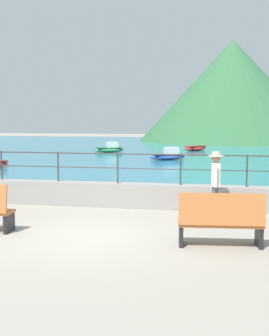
{
  "coord_description": "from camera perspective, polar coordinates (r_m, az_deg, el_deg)",
  "views": [
    {
      "loc": [
        2.67,
        -8.72,
        2.6
      ],
      "look_at": [
        0.41,
        3.7,
        1.1
      ],
      "focal_mm": 44.83,
      "sensor_mm": 36.0,
      "label": 1
    }
  ],
  "objects": [
    {
      "name": "ground_plane",
      "position": [
        9.49,
        -6.54,
        -9.18
      ],
      "size": [
        120.0,
        120.0,
        0.0
      ],
      "primitive_type": "plane",
      "color": "gray"
    },
    {
      "name": "promenade_wall",
      "position": [
        12.42,
        -2.28,
        -3.66
      ],
      "size": [
        20.0,
        0.56,
        0.7
      ],
      "primitive_type": "cube",
      "color": "gray",
      "rests_on": "ground"
    },
    {
      "name": "railing",
      "position": [
        12.28,
        -2.3,
        0.81
      ],
      "size": [
        18.44,
        0.04,
        0.9
      ],
      "color": "#383330",
      "rests_on": "promenade_wall"
    },
    {
      "name": "lake_water",
      "position": [
        34.76,
        5.87,
        2.5
      ],
      "size": [
        64.0,
        44.32,
        0.06
      ],
      "primitive_type": "cube",
      "color": "teal",
      "rests_on": "ground"
    },
    {
      "name": "hill_main",
      "position": [
        49.32,
        13.08,
        10.15
      ],
      "size": [
        20.91,
        20.91,
        11.3
      ],
      "primitive_type": "cone",
      "color": "#33663D",
      "rests_on": "ground"
    },
    {
      "name": "bench_far",
      "position": [
        8.69,
        11.64,
        -6.96
      ],
      "size": [
        1.75,
        0.72,
        1.13
      ],
      "color": "#B76633",
      "rests_on": "ground"
    },
    {
      "name": "person_walking",
      "position": [
        11.05,
        10.95,
        -1.8
      ],
      "size": [
        0.38,
        0.57,
        1.75
      ],
      "color": "#4C4C56",
      "rests_on": "ground"
    },
    {
      "name": "boat_1",
      "position": [
        33.5,
        8.27,
        2.69
      ],
      "size": [
        2.13,
        2.37,
        0.36
      ],
      "color": "red",
      "rests_on": "lake_water"
    },
    {
      "name": "boat_2",
      "position": [
        31.58,
        -3.39,
        2.64
      ],
      "size": [
        2.45,
        1.87,
        0.76
      ],
      "color": "#338C59",
      "rests_on": "lake_water"
    },
    {
      "name": "boat_3",
      "position": [
        25.89,
        4.61,
        1.72
      ],
      "size": [
        2.45,
        1.88,
        0.76
      ],
      "color": "#2D4C9E",
      "rests_on": "lake_water"
    }
  ]
}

